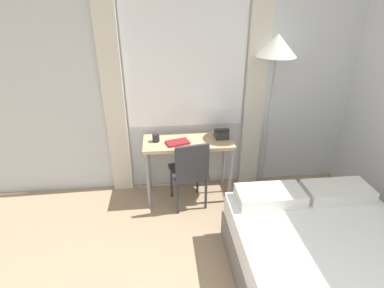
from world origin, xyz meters
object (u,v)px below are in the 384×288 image
(desk_chair, at_px, (190,170))
(book, at_px, (178,142))
(standing_lamp, at_px, (276,54))
(desk, at_px, (188,147))
(telephone, at_px, (222,134))
(mug, at_px, (156,138))

(desk_chair, relative_size, book, 2.96)
(standing_lamp, bearing_deg, desk, -178.23)
(standing_lamp, height_order, telephone, standing_lamp)
(desk_chair, bearing_deg, standing_lamp, 4.86)
(standing_lamp, distance_m, telephone, 1.08)
(standing_lamp, relative_size, book, 6.63)
(desk, height_order, standing_lamp, standing_lamp)
(desk, xyz_separation_m, mug, (-0.37, 0.02, 0.13))
(desk_chair, relative_size, standing_lamp, 0.45)
(book, bearing_deg, desk, 26.01)
(desk_chair, bearing_deg, desk, 78.79)
(book, bearing_deg, telephone, 12.02)
(desk_chair, height_order, standing_lamp, standing_lamp)
(standing_lamp, height_order, book, standing_lamp)
(desk, relative_size, mug, 11.09)
(desk, distance_m, book, 0.17)
(desk_chair, relative_size, telephone, 4.89)
(standing_lamp, height_order, mug, standing_lamp)
(desk, xyz_separation_m, standing_lamp, (0.96, 0.03, 1.05))
(desk_chair, height_order, book, desk_chair)
(standing_lamp, relative_size, telephone, 10.96)
(desk_chair, distance_m, telephone, 0.59)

